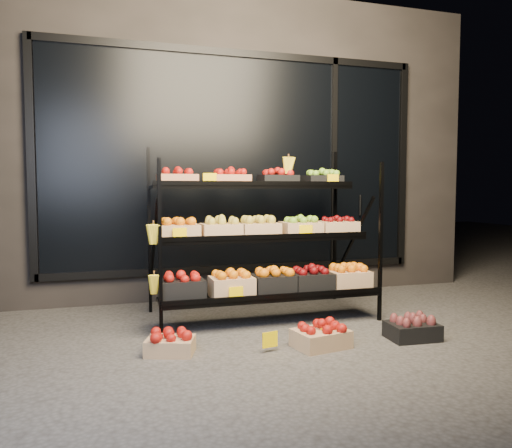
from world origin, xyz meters
name	(u,v)px	position (x,y,z in m)	size (l,w,h in m)	color
ground	(285,335)	(0.00, 0.00, 0.00)	(24.00, 24.00, 0.00)	#514F4C
building	(217,151)	(0.00, 2.59, 1.75)	(6.00, 2.08, 3.50)	#2D2826
display_rack	(262,237)	(-0.01, 0.60, 0.79)	(2.18, 1.02, 1.69)	black
tag_floor_a	(270,345)	(-0.27, -0.40, 0.06)	(0.13, 0.01, 0.12)	#FFD100
tag_floor_b	(328,339)	(0.22, -0.40, 0.06)	(0.13, 0.01, 0.12)	#FFD100
floor_crate_left	(170,343)	(-1.00, -0.21, 0.09)	(0.42, 0.36, 0.19)	tan
floor_crate_midright	(321,335)	(0.16, -0.40, 0.10)	(0.46, 0.37, 0.21)	tan
floor_crate_right	(412,328)	(0.97, -0.43, 0.09)	(0.42, 0.32, 0.20)	black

